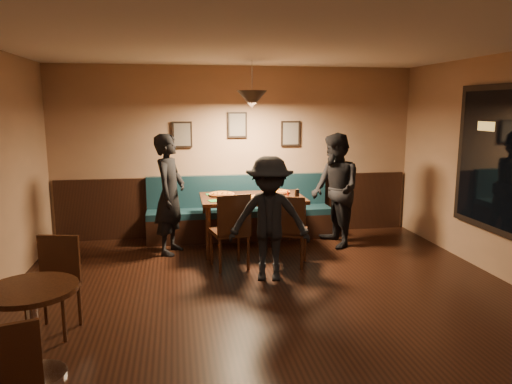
{
  "coord_description": "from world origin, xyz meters",
  "views": [
    {
      "loc": [
        -1.01,
        -4.43,
        2.16
      ],
      "look_at": [
        0.1,
        2.2,
        0.95
      ],
      "focal_mm": 33.7,
      "sensor_mm": 36.0,
      "label": 1
    }
  ],
  "objects_px": {
    "booth_bench": "(240,209)",
    "diner_right": "(335,190)",
    "chair_near_left": "(229,230)",
    "soda_glass": "(297,194)",
    "tabasco_bottle": "(288,193)",
    "cafe_chair_far": "(52,287)",
    "chair_near_right": "(290,230)",
    "cafe_chair_near": "(11,377)",
    "dining_table": "(252,223)",
    "diner_front": "(269,219)",
    "diner_left": "(170,194)",
    "cafe_table": "(34,333)"
  },
  "relations": [
    {
      "from": "dining_table",
      "to": "diner_right",
      "type": "height_order",
      "value": "diner_right"
    },
    {
      "from": "chair_near_left",
      "to": "chair_near_right",
      "type": "height_order",
      "value": "chair_near_left"
    },
    {
      "from": "chair_near_left",
      "to": "cafe_chair_near",
      "type": "relative_size",
      "value": 1.19
    },
    {
      "from": "booth_bench",
      "to": "diner_left",
      "type": "relative_size",
      "value": 1.7
    },
    {
      "from": "dining_table",
      "to": "cafe_table",
      "type": "bearing_deg",
      "value": -125.0
    },
    {
      "from": "diner_front",
      "to": "cafe_chair_near",
      "type": "bearing_deg",
      "value": -117.76
    },
    {
      "from": "cafe_chair_far",
      "to": "chair_near_right",
      "type": "bearing_deg",
      "value": -136.93
    },
    {
      "from": "chair_near_right",
      "to": "diner_right",
      "type": "xyz_separation_m",
      "value": [
        0.89,
        0.76,
        0.38
      ]
    },
    {
      "from": "dining_table",
      "to": "cafe_chair_near",
      "type": "height_order",
      "value": "cafe_chair_near"
    },
    {
      "from": "diner_left",
      "to": "cafe_chair_near",
      "type": "relative_size",
      "value": 2.03
    },
    {
      "from": "booth_bench",
      "to": "diner_front",
      "type": "relative_size",
      "value": 1.93
    },
    {
      "from": "dining_table",
      "to": "chair_near_left",
      "type": "height_order",
      "value": "chair_near_left"
    },
    {
      "from": "booth_bench",
      "to": "dining_table",
      "type": "distance_m",
      "value": 0.67
    },
    {
      "from": "booth_bench",
      "to": "diner_left",
      "type": "bearing_deg",
      "value": -150.81
    },
    {
      "from": "diner_front",
      "to": "tabasco_bottle",
      "type": "distance_m",
      "value": 1.31
    },
    {
      "from": "soda_glass",
      "to": "tabasco_bottle",
      "type": "relative_size",
      "value": 1.34
    },
    {
      "from": "soda_glass",
      "to": "cafe_chair_far",
      "type": "height_order",
      "value": "soda_glass"
    },
    {
      "from": "booth_bench",
      "to": "diner_front",
      "type": "height_order",
      "value": "diner_front"
    },
    {
      "from": "chair_near_left",
      "to": "soda_glass",
      "type": "height_order",
      "value": "chair_near_left"
    },
    {
      "from": "dining_table",
      "to": "cafe_chair_far",
      "type": "height_order",
      "value": "cafe_chair_far"
    },
    {
      "from": "dining_table",
      "to": "chair_near_left",
      "type": "xyz_separation_m",
      "value": [
        -0.43,
        -0.76,
        0.11
      ]
    },
    {
      "from": "chair_near_left",
      "to": "dining_table",
      "type": "bearing_deg",
      "value": 48.72
    },
    {
      "from": "chair_near_left",
      "to": "diner_left",
      "type": "bearing_deg",
      "value": 123.04
    },
    {
      "from": "diner_left",
      "to": "cafe_chair_near",
      "type": "xyz_separation_m",
      "value": [
        -0.99,
        -3.95,
        -0.45
      ]
    },
    {
      "from": "chair_near_right",
      "to": "cafe_chair_near",
      "type": "bearing_deg",
      "value": -108.12
    },
    {
      "from": "booth_bench",
      "to": "soda_glass",
      "type": "distance_m",
      "value": 1.25
    },
    {
      "from": "chair_near_left",
      "to": "diner_front",
      "type": "distance_m",
      "value": 0.74
    },
    {
      "from": "cafe_table",
      "to": "cafe_chair_far",
      "type": "xyz_separation_m",
      "value": [
        -0.04,
        0.8,
        0.08
      ]
    },
    {
      "from": "cafe_chair_far",
      "to": "cafe_table",
      "type": "bearing_deg",
      "value": 105.55
    },
    {
      "from": "chair_near_left",
      "to": "cafe_chair_far",
      "type": "xyz_separation_m",
      "value": [
        -1.88,
        -1.63,
        -0.06
      ]
    },
    {
      "from": "cafe_chair_far",
      "to": "diner_right",
      "type": "bearing_deg",
      "value": -134.22
    },
    {
      "from": "booth_bench",
      "to": "cafe_chair_far",
      "type": "relative_size",
      "value": 3.26
    },
    {
      "from": "chair_near_left",
      "to": "soda_glass",
      "type": "relative_size",
      "value": 7.25
    },
    {
      "from": "soda_glass",
      "to": "booth_bench",
      "type": "bearing_deg",
      "value": 126.68
    },
    {
      "from": "chair_near_right",
      "to": "diner_front",
      "type": "xyz_separation_m",
      "value": [
        -0.39,
        -0.51,
        0.29
      ]
    },
    {
      "from": "diner_front",
      "to": "cafe_chair_far",
      "type": "distance_m",
      "value": 2.58
    },
    {
      "from": "dining_table",
      "to": "tabasco_bottle",
      "type": "distance_m",
      "value": 0.71
    },
    {
      "from": "booth_bench",
      "to": "diner_left",
      "type": "height_order",
      "value": "diner_left"
    },
    {
      "from": "tabasco_bottle",
      "to": "cafe_chair_near",
      "type": "bearing_deg",
      "value": -125.54
    },
    {
      "from": "diner_front",
      "to": "diner_left",
      "type": "bearing_deg",
      "value": 145.04
    },
    {
      "from": "chair_near_right",
      "to": "tabasco_bottle",
      "type": "distance_m",
      "value": 0.8
    },
    {
      "from": "chair_near_left",
      "to": "cafe_chair_far",
      "type": "bearing_deg",
      "value": -150.78
    },
    {
      "from": "booth_bench",
      "to": "cafe_table",
      "type": "bearing_deg",
      "value": -119.41
    },
    {
      "from": "booth_bench",
      "to": "dining_table",
      "type": "relative_size",
      "value": 1.96
    },
    {
      "from": "dining_table",
      "to": "tabasco_bottle",
      "type": "bearing_deg",
      "value": -10.11
    },
    {
      "from": "soda_glass",
      "to": "diner_left",
      "type": "bearing_deg",
      "value": 169.66
    },
    {
      "from": "dining_table",
      "to": "tabasco_bottle",
      "type": "xyz_separation_m",
      "value": [
        0.52,
        -0.1,
        0.46
      ]
    },
    {
      "from": "booth_bench",
      "to": "diner_right",
      "type": "distance_m",
      "value": 1.59
    },
    {
      "from": "booth_bench",
      "to": "diner_left",
      "type": "xyz_separation_m",
      "value": [
        -1.11,
        -0.62,
        0.38
      ]
    },
    {
      "from": "booth_bench",
      "to": "cafe_chair_near",
      "type": "relative_size",
      "value": 3.45
    }
  ]
}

